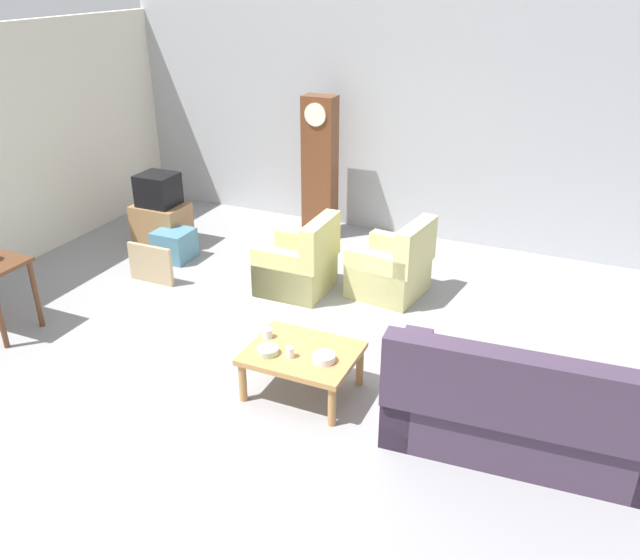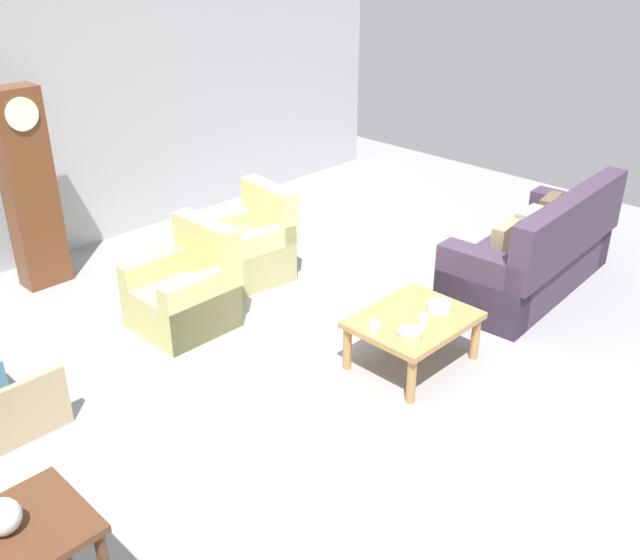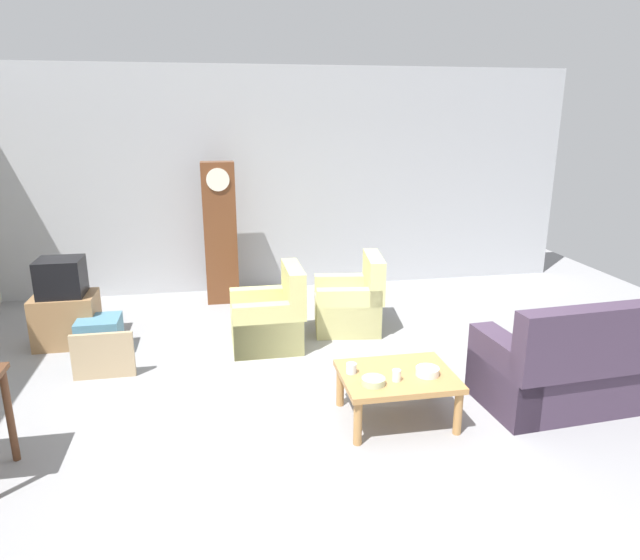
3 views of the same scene
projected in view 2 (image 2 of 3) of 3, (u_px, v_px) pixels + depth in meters
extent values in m
plane|color=gray|center=(335.00, 353.00, 5.98)|extent=(10.40, 10.40, 0.00)
cube|color=#ADAFB5|center=(89.00, 96.00, 7.52)|extent=(8.40, 0.16, 3.20)
cube|color=#423347|center=(527.00, 266.00, 6.99)|extent=(2.15, 0.98, 0.44)
cube|color=#423347|center=(571.00, 226.00, 6.55)|extent=(2.11, 0.34, 0.60)
cube|color=#423347|center=(568.00, 227.00, 7.57)|extent=(0.30, 0.85, 0.68)
cube|color=#423347|center=(482.00, 288.00, 6.31)|extent=(0.30, 0.85, 0.68)
cube|color=brown|center=(549.00, 213.00, 7.17)|extent=(0.37, 0.17, 0.36)
cube|color=#C6B284|center=(528.00, 227.00, 6.84)|extent=(0.36, 0.14, 0.36)
cube|color=#9E8966|center=(504.00, 242.00, 6.52)|extent=(0.37, 0.17, 0.36)
cube|color=#CCC67A|center=(182.00, 306.00, 6.30)|extent=(0.76, 0.76, 0.40)
cube|color=#CCC67A|center=(207.00, 248.00, 6.30)|extent=(0.18, 0.76, 0.52)
cube|color=#CCC67A|center=(161.00, 285.00, 6.44)|extent=(0.76, 0.16, 0.60)
cube|color=#CCC67A|center=(202.00, 308.00, 6.07)|extent=(0.76, 0.16, 0.60)
cube|color=#D4CF85|center=(244.00, 259.00, 7.18)|extent=(0.86, 0.86, 0.40)
cube|color=#D4CF85|center=(269.00, 210.00, 7.14)|extent=(0.28, 0.78, 0.52)
cube|color=#D4CF85|center=(228.00, 241.00, 7.34)|extent=(0.77, 0.26, 0.60)
cube|color=#D4CF85|center=(260.00, 260.00, 6.92)|extent=(0.77, 0.26, 0.60)
cube|color=#B27F47|center=(414.00, 320.00, 5.67)|extent=(0.96, 0.76, 0.05)
cylinder|color=#B27F47|center=(411.00, 380.00, 5.30)|extent=(0.07, 0.07, 0.38)
cylinder|color=#B27F47|center=(475.00, 338.00, 5.84)|extent=(0.07, 0.07, 0.38)
cylinder|color=#B27F47|center=(347.00, 348.00, 5.70)|extent=(0.07, 0.07, 0.38)
cylinder|color=#B27F47|center=(413.00, 311.00, 6.24)|extent=(0.07, 0.07, 0.38)
cylinder|color=#56331E|center=(62.00, 536.00, 3.71)|extent=(0.06, 0.06, 0.76)
cube|color=brown|center=(30.00, 190.00, 6.74)|extent=(0.44, 0.28, 1.94)
cylinder|color=silver|center=(22.00, 114.00, 6.31)|extent=(0.30, 0.02, 0.30)
cube|color=tan|center=(27.00, 411.00, 4.89)|extent=(0.60, 0.05, 0.48)
sphere|color=silver|center=(2.00, 517.00, 3.16)|extent=(0.17, 0.17, 0.17)
cylinder|color=white|center=(423.00, 320.00, 5.53)|extent=(0.07, 0.07, 0.10)
cylinder|color=silver|center=(375.00, 326.00, 5.45)|extent=(0.09, 0.09, 0.09)
cylinder|color=white|center=(439.00, 306.00, 5.75)|extent=(0.20, 0.20, 0.07)
cylinder|color=#B2C69E|center=(410.00, 333.00, 5.39)|extent=(0.19, 0.19, 0.06)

